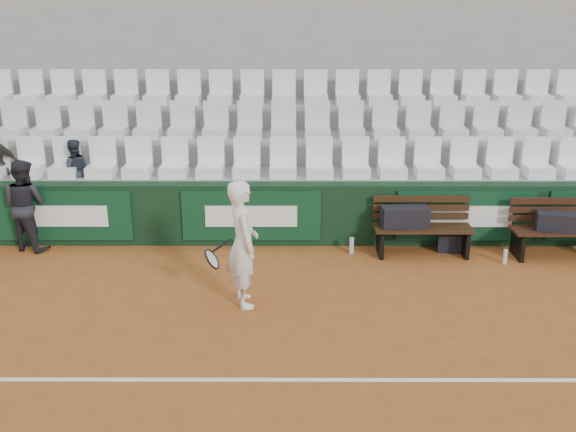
# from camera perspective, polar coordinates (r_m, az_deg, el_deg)

# --- Properties ---
(ground) EXTENTS (80.00, 80.00, 0.00)m
(ground) POSITION_cam_1_polar(r_m,az_deg,el_deg) (6.92, -3.36, -14.36)
(ground) COLOR #9A5222
(ground) RESTS_ON ground
(court_baseline) EXTENTS (18.00, 0.06, 0.01)m
(court_baseline) POSITION_cam_1_polar(r_m,az_deg,el_deg) (6.92, -3.36, -14.33)
(court_baseline) COLOR white
(court_baseline) RESTS_ON ground
(back_barrier) EXTENTS (18.00, 0.34, 1.00)m
(back_barrier) POSITION_cam_1_polar(r_m,az_deg,el_deg) (10.32, -1.74, 0.21)
(back_barrier) COLOR black
(back_barrier) RESTS_ON ground
(grandstand_tier_front) EXTENTS (18.00, 0.95, 1.00)m
(grandstand_tier_front) POSITION_cam_1_polar(r_m,az_deg,el_deg) (10.92, -2.00, 1.26)
(grandstand_tier_front) COLOR gray
(grandstand_tier_front) RESTS_ON ground
(grandstand_tier_mid) EXTENTS (18.00, 0.95, 1.45)m
(grandstand_tier_mid) POSITION_cam_1_polar(r_m,az_deg,el_deg) (11.77, -1.85, 3.69)
(grandstand_tier_mid) COLOR #979794
(grandstand_tier_mid) RESTS_ON ground
(grandstand_tier_back) EXTENTS (18.00, 0.95, 1.90)m
(grandstand_tier_back) POSITION_cam_1_polar(r_m,az_deg,el_deg) (12.64, -1.71, 5.79)
(grandstand_tier_back) COLOR #969693
(grandstand_tier_back) RESTS_ON ground
(grandstand_rear_wall) EXTENTS (18.00, 0.30, 4.40)m
(grandstand_rear_wall) POSITION_cam_1_polar(r_m,az_deg,el_deg) (13.04, -1.68, 11.76)
(grandstand_rear_wall) COLOR #979795
(grandstand_rear_wall) RESTS_ON ground
(seat_row_front) EXTENTS (11.90, 0.44, 0.63)m
(seat_row_front) POSITION_cam_1_polar(r_m,az_deg,el_deg) (10.54, -2.08, 5.20)
(seat_row_front) COLOR white
(seat_row_front) RESTS_ON grandstand_tier_front
(seat_row_mid) EXTENTS (11.90, 0.44, 0.63)m
(seat_row_mid) POSITION_cam_1_polar(r_m,az_deg,el_deg) (11.37, -1.93, 8.52)
(seat_row_mid) COLOR silver
(seat_row_mid) RESTS_ON grandstand_tier_mid
(seat_row_back) EXTENTS (11.90, 0.44, 0.63)m
(seat_row_back) POSITION_cam_1_polar(r_m,az_deg,el_deg) (12.24, -1.80, 11.38)
(seat_row_back) COLOR white
(seat_row_back) RESTS_ON grandstand_tier_back
(bench_left) EXTENTS (1.50, 0.56, 0.45)m
(bench_left) POSITION_cam_1_polar(r_m,az_deg,el_deg) (10.15, 11.83, -2.17)
(bench_left) COLOR #351F10
(bench_left) RESTS_ON ground
(bench_right) EXTENTS (1.50, 0.56, 0.45)m
(bench_right) POSITION_cam_1_polar(r_m,az_deg,el_deg) (10.69, 23.04, -2.24)
(bench_right) COLOR #351A10
(bench_right) RESTS_ON ground
(sports_bag_left) EXTENTS (0.75, 0.38, 0.31)m
(sports_bag_left) POSITION_cam_1_polar(r_m,az_deg,el_deg) (10.02, 10.34, -0.05)
(sports_bag_left) COLOR black
(sports_bag_left) RESTS_ON bench_left
(sports_bag_right) EXTENTS (0.63, 0.39, 0.27)m
(sports_bag_right) POSITION_cam_1_polar(r_m,az_deg,el_deg) (10.51, 22.76, -0.46)
(sports_bag_right) COLOR black
(sports_bag_right) RESTS_ON bench_right
(sports_bag_ground) EXTENTS (0.52, 0.36, 0.29)m
(sports_bag_ground) POSITION_cam_1_polar(r_m,az_deg,el_deg) (10.44, 14.45, -2.24)
(sports_bag_ground) COLOR black
(sports_bag_ground) RESTS_ON ground
(water_bottle_near) EXTENTS (0.07, 0.07, 0.26)m
(water_bottle_near) POSITION_cam_1_polar(r_m,az_deg,el_deg) (10.05, 5.67, -2.63)
(water_bottle_near) COLOR #AFC1C6
(water_bottle_near) RESTS_ON ground
(water_bottle_far) EXTENTS (0.06, 0.06, 0.22)m
(water_bottle_far) POSITION_cam_1_polar(r_m,az_deg,el_deg) (10.16, 18.74, -3.46)
(water_bottle_far) COLOR silver
(water_bottle_far) RESTS_ON ground
(tennis_player) EXTENTS (0.77, 0.70, 1.67)m
(tennis_player) POSITION_cam_1_polar(r_m,az_deg,el_deg) (8.16, -4.06, -2.48)
(tennis_player) COLOR white
(tennis_player) RESTS_ON ground
(ball_kid) EXTENTS (0.86, 0.76, 1.46)m
(ball_kid) POSITION_cam_1_polar(r_m,az_deg,el_deg) (10.80, -22.34, 0.91)
(ball_kid) COLOR black
(ball_kid) RESTS_ON ground
(spectator_c) EXTENTS (0.62, 0.56, 1.06)m
(spectator_c) POSITION_cam_1_polar(r_m,az_deg,el_deg) (11.12, -18.68, 6.07)
(spectator_c) COLOR #202731
(spectator_c) RESTS_ON grandstand_tier_front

